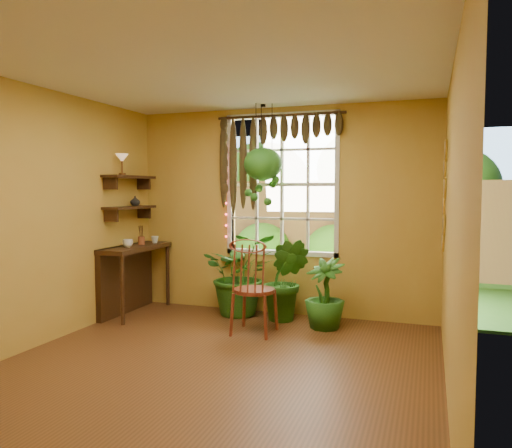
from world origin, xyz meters
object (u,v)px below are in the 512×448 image
Objects in this scene: windsor_chair at (253,302)px; hanging_basket at (263,167)px; potted_plant_left at (241,274)px; counter_ledge at (129,271)px; potted_plant_mid at (286,280)px.

hanging_basket is at bearing 99.81° from windsor_chair.
potted_plant_left is at bearing 119.58° from windsor_chair.
counter_ledge is 2.26m from hanging_basket.
windsor_chair is at bearing -11.36° from counter_ledge.
potted_plant_left is at bearing 173.73° from hanging_basket.
hanging_basket is (-0.13, 0.73, 1.56)m from windsor_chair.
potted_plant_mid is at bearing -13.95° from hanging_basket.
counter_ledge is 1.50m from potted_plant_left.
counter_ledge is at bearing 168.38° from windsor_chair.
potted_plant_left reaches higher than counter_ledge.
hanging_basket reaches higher than potted_plant_mid.
hanging_basket is at bearing 166.05° from potted_plant_mid.
potted_plant_mid reaches higher than counter_ledge.
potted_plant_left is (-0.44, 0.77, 0.18)m from windsor_chair.
potted_plant_left is 1.05× the size of potted_plant_mid.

